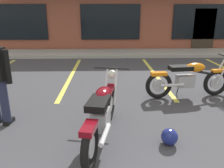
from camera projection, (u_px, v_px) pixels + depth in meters
ground_plane at (120, 121)px, 4.27m from camera, size 80.00×80.00×0.00m
sidewalk_kerb at (111, 53)px, 10.80m from camera, size 22.00×1.80×0.14m
brick_storefront_building at (110, 11)px, 13.59m from camera, size 17.23×6.02×3.92m
painted_stall_lines at (114, 75)px, 7.40m from camera, size 8.28×4.80×0.01m
motorcycle_foreground_classic at (102, 112)px, 3.56m from camera, size 0.78×2.09×0.98m
motorcycle_blue_standard at (189, 78)px, 5.37m from camera, size 2.11×0.70×0.98m
helmet_on_pavement at (169, 137)px, 3.50m from camera, size 0.26×0.26×0.26m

